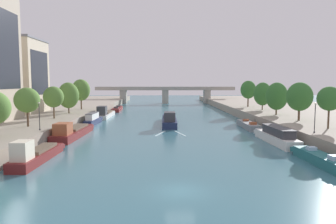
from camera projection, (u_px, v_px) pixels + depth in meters
ground_plane at (180, 191)px, 26.57m from camera, size 400.00×400.00×0.00m
quay_left at (26, 114)px, 80.48m from camera, size 36.00×170.00×2.14m
quay_right at (307, 114)px, 81.95m from camera, size 36.00×170.00×2.14m
barge_midriver at (169, 120)px, 68.80m from camera, size 3.26×18.30×3.24m
wake_behind_barge at (170, 133)px, 56.57m from camera, size 5.60×5.91×0.03m
moored_boat_left_end at (36, 154)px, 36.27m from camera, size 2.55×12.13×3.11m
moored_boat_left_gap_after at (73, 132)px, 52.68m from camera, size 3.53×15.75×3.01m
moored_boat_left_second at (93, 119)px, 68.92m from camera, size 2.16×10.57×2.60m
moored_boat_left_downstream at (105, 114)px, 83.01m from camera, size 3.09×15.96×3.28m
moored_boat_left_lone at (117, 109)px, 102.58m from camera, size 2.89×14.42×2.17m
moored_boat_right_midway at (320, 158)px, 35.49m from camera, size 2.36×10.65×2.28m
moored_boat_right_upstream at (276, 136)px, 47.72m from camera, size 2.86×13.50×2.56m
moored_boat_right_lone at (248, 125)px, 63.45m from camera, size 2.49×11.89×2.26m
tree_left_distant at (27, 100)px, 50.08m from camera, size 3.97×3.97×6.28m
tree_left_end_of_row at (53, 97)px, 61.39m from camera, size 3.94×3.94×6.32m
tree_left_nearest at (68, 95)px, 71.71m from camera, size 4.72×4.72×7.10m
tree_left_far at (81, 90)px, 82.39m from camera, size 4.74×4.74×7.93m
tree_right_second at (329, 99)px, 47.83m from camera, size 3.64×3.64×6.49m
tree_right_far at (300, 97)px, 58.07m from camera, size 4.74×4.74×7.13m
tree_right_nearest at (277, 96)px, 68.41m from camera, size 4.70×4.70×7.10m
tree_right_distant at (263, 94)px, 80.30m from camera, size 4.57×4.57×7.11m
tree_right_past_mid at (248, 90)px, 91.34m from camera, size 4.48×4.48×7.61m
lamppost_left_bank at (39, 115)px, 46.32m from camera, size 0.28×0.28×4.22m
lamppost_right_bank at (315, 116)px, 43.97m from camera, size 0.28×0.28×4.21m
building_left_tall at (15, 76)px, 73.27m from camera, size 12.03×12.88×17.37m
bridge_far at (165, 93)px, 137.88m from camera, size 60.96×4.40×7.32m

